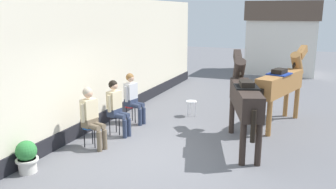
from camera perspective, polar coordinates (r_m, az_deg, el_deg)
The scene contains 10 objects.
ground_plane at distance 10.40m, azimuth 5.78°, elevation -3.70°, with size 40.00×40.00×0.00m, color slate.
pub_facade_wall at distance 9.75m, azimuth -11.14°, elevation 4.26°, with size 0.34×14.00×3.40m.
distant_cottage at distance 18.50m, azimuth 18.01°, elevation 8.87°, with size 3.40×2.60×3.50m.
seated_visitor_near at distance 8.09m, azimuth -12.32°, elevation -3.18°, with size 0.61×0.48×1.39m.
seated_visitor_middle at distance 8.80m, azimuth -8.37°, elevation -1.68°, with size 0.61×0.48×1.39m.
seated_visitor_far at distance 9.71m, azimuth -5.75°, elevation -0.18°, with size 0.61×0.48×1.39m.
saddled_horse_near at distance 8.11m, azimuth 12.24°, elevation -0.36°, with size 1.21×2.89×2.06m.
saddled_horse_far at distance 9.94m, azimuth 17.94°, elevation 1.81°, with size 1.14×2.91×2.06m.
flower_planter_near at distance 7.35m, azimuth -21.89°, elevation -9.24°, with size 0.43×0.43×0.64m.
spare_stool_white at distance 10.39m, azimuth 3.79°, elevation -1.38°, with size 0.32×0.32×0.46m.
Camera 1 is at (2.73, -6.56, 3.04)m, focal length 37.68 mm.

